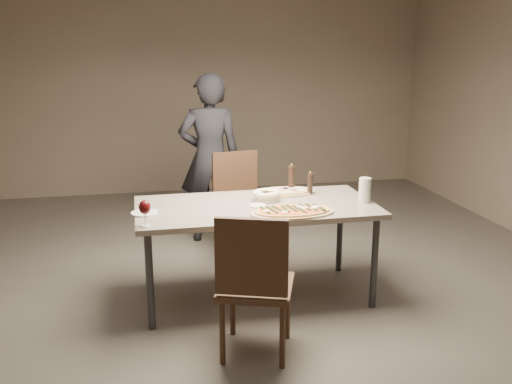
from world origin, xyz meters
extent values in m
plane|color=#56504A|center=(0.00, 0.00, 0.00)|extent=(7.00, 7.00, 0.00)
plane|color=gray|center=(0.00, 3.50, 1.40)|extent=(6.00, 0.00, 6.00)
cube|color=gray|center=(0.00, 0.00, 0.73)|extent=(1.80, 0.90, 0.04)
cylinder|color=#333335|center=(-0.82, -0.37, 0.35)|extent=(0.05, 0.05, 0.71)
cylinder|color=#333335|center=(0.82, -0.37, 0.35)|extent=(0.05, 0.05, 0.71)
cylinder|color=#333335|center=(-0.82, 0.37, 0.35)|extent=(0.05, 0.05, 0.71)
cylinder|color=#333335|center=(0.82, 0.37, 0.35)|extent=(0.05, 0.05, 0.71)
ellipsoid|color=white|center=(0.37, -0.29, 0.79)|extent=(0.05, 0.05, 0.01)
ellipsoid|color=white|center=(0.30, -0.28, 0.79)|extent=(0.05, 0.05, 0.01)
ellipsoid|color=white|center=(0.27, -0.24, 0.79)|extent=(0.05, 0.05, 0.01)
ellipsoid|color=white|center=(0.13, -0.34, 0.79)|extent=(0.05, 0.05, 0.01)
ellipsoid|color=white|center=(0.39, -0.27, 0.79)|extent=(0.05, 0.05, 0.01)
ellipsoid|color=white|center=(0.38, -0.26, 0.79)|extent=(0.05, 0.05, 0.01)
ellipsoid|color=white|center=(0.01, -0.29, 0.79)|extent=(0.05, 0.05, 0.01)
cube|color=black|center=(0.01, -0.27, 0.79)|extent=(0.05, 0.18, 0.01)
cube|color=black|center=(0.06, -0.27, 0.79)|extent=(0.06, 0.18, 0.01)
cube|color=black|center=(0.11, -0.27, 0.79)|extent=(0.07, 0.18, 0.01)
cube|color=black|center=(0.16, -0.28, 0.79)|extent=(0.03, 0.18, 0.01)
cube|color=black|center=(0.21, -0.26, 0.79)|extent=(0.06, 0.18, 0.01)
cube|color=black|center=(0.26, -0.30, 0.79)|extent=(0.06, 0.18, 0.01)
cube|color=black|center=(0.31, -0.26, 0.79)|extent=(0.06, 0.18, 0.01)
cube|color=black|center=(0.35, -0.27, 0.79)|extent=(0.05, 0.18, 0.01)
cube|color=black|center=(0.40, -0.28, 0.79)|extent=(0.06, 0.18, 0.01)
cylinder|color=#D6858A|center=(0.36, 0.25, 0.79)|extent=(0.06, 0.06, 0.00)
cylinder|color=#D6858A|center=(0.37, 0.22, 0.79)|extent=(0.06, 0.06, 0.00)
cylinder|color=#D6858A|center=(0.33, 0.29, 0.79)|extent=(0.06, 0.06, 0.00)
cylinder|color=#D6858A|center=(0.31, 0.33, 0.79)|extent=(0.06, 0.06, 0.00)
cylinder|color=#D6858A|center=(0.18, 0.23, 0.79)|extent=(0.06, 0.06, 0.00)
cylinder|color=#D6858A|center=(0.26, 0.27, 0.79)|extent=(0.06, 0.06, 0.00)
cylinder|color=#D6858A|center=(0.31, 0.31, 0.79)|extent=(0.06, 0.06, 0.00)
cylinder|color=beige|center=(0.10, 0.10, 0.79)|extent=(0.18, 0.18, 0.07)
torus|color=beige|center=(0.10, 0.10, 0.81)|extent=(0.22, 0.22, 0.03)
cube|color=#A07041|center=(0.13, 0.10, 0.80)|extent=(0.07, 0.06, 0.04)
cube|color=#A07041|center=(0.09, 0.12, 0.80)|extent=(0.05, 0.06, 0.04)
cube|color=#A07041|center=(0.09, 0.08, 0.80)|extent=(0.07, 0.07, 0.04)
cylinder|color=white|center=(0.00, -0.05, 0.76)|extent=(0.12, 0.12, 0.01)
cylinder|color=#9AA23B|center=(0.00, -0.05, 0.76)|extent=(0.09, 0.09, 0.00)
cylinder|color=black|center=(0.37, 0.36, 0.84)|extent=(0.05, 0.05, 0.18)
cylinder|color=black|center=(0.37, 0.36, 0.94)|extent=(0.06, 0.06, 0.02)
sphere|color=gold|center=(0.37, 0.36, 0.97)|extent=(0.02, 0.02, 0.02)
cylinder|color=black|center=(0.49, 0.21, 0.83)|extent=(0.04, 0.04, 0.15)
cylinder|color=black|center=(0.49, 0.21, 0.91)|extent=(0.05, 0.05, 0.02)
sphere|color=gold|center=(0.49, 0.21, 0.93)|extent=(0.02, 0.02, 0.02)
cylinder|color=silver|center=(0.83, -0.10, 0.85)|extent=(0.09, 0.09, 0.19)
cylinder|color=silver|center=(-0.83, -0.35, 0.75)|extent=(0.07, 0.07, 0.01)
cylinder|color=silver|center=(-0.83, -0.35, 0.80)|extent=(0.01, 0.01, 0.09)
ellipsoid|color=#460A0D|center=(-0.83, -0.35, 0.88)|extent=(0.08, 0.08, 0.10)
cylinder|color=white|center=(-0.83, -0.07, 0.76)|extent=(0.19, 0.19, 0.01)
cube|color=#3F291A|center=(-0.17, -0.80, 0.44)|extent=(0.58, 0.58, 0.04)
cylinder|color=#3F291A|center=(-0.41, -0.91, 0.21)|extent=(0.04, 0.04, 0.42)
cylinder|color=#3F291A|center=(-0.06, -1.04, 0.21)|extent=(0.04, 0.04, 0.42)
cylinder|color=#3F291A|center=(-0.28, -0.56, 0.21)|extent=(0.04, 0.04, 0.42)
cylinder|color=#3F291A|center=(0.07, -0.69, 0.21)|extent=(0.04, 0.04, 0.42)
cube|color=#3F291A|center=(-0.24, -0.99, 0.72)|extent=(0.42, 0.18, 0.47)
cube|color=#3F291A|center=(0.06, 0.86, 0.45)|extent=(0.52, 0.52, 0.04)
cylinder|color=#3F291A|center=(0.21, 1.07, 0.21)|extent=(0.04, 0.04, 0.42)
cylinder|color=#3F291A|center=(-0.16, 1.01, 0.21)|extent=(0.04, 0.04, 0.42)
cylinder|color=#3F291A|center=(0.27, 0.71, 0.21)|extent=(0.04, 0.04, 0.42)
cylinder|color=#3F291A|center=(-0.09, 0.64, 0.21)|extent=(0.04, 0.04, 0.42)
cube|color=#3F291A|center=(0.02, 1.06, 0.73)|extent=(0.44, 0.11, 0.48)
imported|color=black|center=(-0.16, 1.44, 0.83)|extent=(0.64, 0.44, 1.67)
camera|label=1|loc=(-0.86, -4.06, 1.93)|focal=40.00mm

